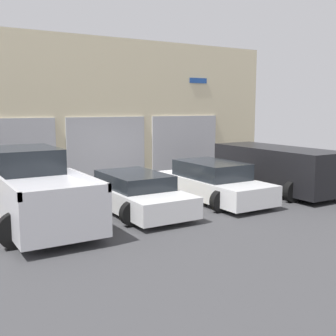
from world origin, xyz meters
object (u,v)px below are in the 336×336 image
at_px(pickup_truck, 34,190).
at_px(van_right, 135,193).
at_px(sedan_side, 276,168).
at_px(sedan_white, 213,182).

xyz_separation_m(pickup_truck, van_right, (2.78, -0.25, -0.34)).
height_order(pickup_truck, sedan_side, pickup_truck).
bearing_deg(van_right, pickup_truck, 174.84).
bearing_deg(pickup_truck, sedan_white, -2.54).
bearing_deg(pickup_truck, van_right, -5.16).
relative_size(sedan_side, van_right, 1.15).
distance_m(sedan_side, van_right, 5.56).
relative_size(sedan_white, sedan_side, 0.89).
relative_size(pickup_truck, sedan_white, 1.16).
bearing_deg(sedan_side, sedan_white, 179.49).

